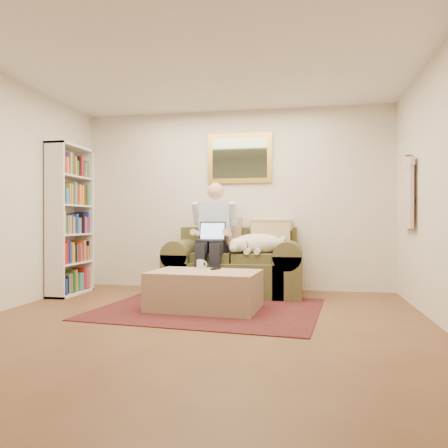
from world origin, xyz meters
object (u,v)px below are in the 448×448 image
(bookshelf, at_px, (70,220))
(coffee_mug, at_px, (200,264))
(laptop, at_px, (211,236))
(ottoman, at_px, (205,290))
(seated_man, at_px, (213,239))
(sleeping_dog, at_px, (258,244))
(sofa, at_px, (235,271))

(bookshelf, bearing_deg, coffee_mug, -12.27)
(laptop, height_order, ottoman, laptop)
(seated_man, height_order, ottoman, seated_man)
(laptop, relative_size, bookshelf, 0.17)
(ottoman, bearing_deg, laptop, 97.35)
(sleeping_dog, height_order, ottoman, sleeping_dog)
(sleeping_dog, xyz_separation_m, bookshelf, (-2.50, -0.32, 0.31))
(seated_man, distance_m, coffee_mug, 0.72)
(bookshelf, bearing_deg, ottoman, -18.78)
(sofa, bearing_deg, ottoman, -98.14)
(sleeping_dog, height_order, coffee_mug, sleeping_dog)
(sofa, bearing_deg, sleeping_dog, -15.74)
(ottoman, bearing_deg, coffee_mug, 113.65)
(sofa, relative_size, sleeping_dog, 2.43)
(sofa, relative_size, bookshelf, 0.90)
(seated_man, distance_m, sleeping_dog, 0.60)
(laptop, bearing_deg, ottoman, -82.65)
(coffee_mug, xyz_separation_m, bookshelf, (-1.90, 0.41, 0.52))
(bookshelf, bearing_deg, sofa, 10.72)
(sofa, distance_m, sleeping_dog, 0.50)
(bookshelf, bearing_deg, laptop, 5.33)
(seated_man, distance_m, laptop, 0.08)
(sofa, xyz_separation_m, laptop, (-0.27, -0.23, 0.48))
(ottoman, relative_size, coffee_mug, 11.82)
(laptop, relative_size, sleeping_dog, 0.47)
(seated_man, xyz_separation_m, sleeping_dog, (0.59, 0.07, -0.07))
(sofa, xyz_separation_m, sleeping_dog, (0.32, -0.09, 0.38))
(laptop, relative_size, coffee_mug, 3.49)
(laptop, xyz_separation_m, bookshelf, (-1.91, -0.18, 0.21))
(sofa, bearing_deg, coffee_mug, -108.56)
(seated_man, bearing_deg, coffee_mug, -90.71)
(bookshelf, bearing_deg, sleeping_dog, 7.33)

